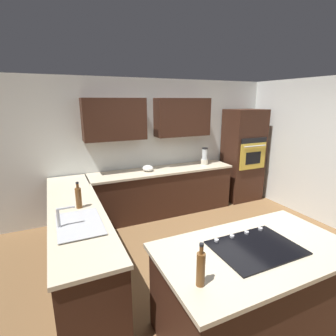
{
  "coord_description": "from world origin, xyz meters",
  "views": [
    {
      "loc": [
        2.0,
        2.69,
        2.2
      ],
      "look_at": [
        0.27,
        -1.1,
        1.1
      ],
      "focal_mm": 27.5,
      "sensor_mm": 36.0,
      "label": 1
    }
  ],
  "objects_px": {
    "blender": "(205,157)",
    "dish_soap_bottle": "(79,197)",
    "wall_oven": "(243,155)",
    "cooktop": "(256,247)",
    "sink_unit": "(79,224)",
    "mixing_bowl": "(148,168)",
    "oil_bottle": "(201,268)"
  },
  "relations": [
    {
      "from": "cooktop",
      "to": "oil_bottle",
      "type": "relative_size",
      "value": 2.25
    },
    {
      "from": "wall_oven",
      "to": "sink_unit",
      "type": "xyz_separation_m",
      "value": [
        3.68,
        1.72,
        -0.09
      ]
    },
    {
      "from": "blender",
      "to": "cooktop",
      "type": "bearing_deg",
      "value": 66.13
    },
    {
      "from": "blender",
      "to": "dish_soap_bottle",
      "type": "height_order",
      "value": "blender"
    },
    {
      "from": "sink_unit",
      "to": "oil_bottle",
      "type": "xyz_separation_m",
      "value": [
        -0.7,
        1.34,
        0.12
      ]
    },
    {
      "from": "sink_unit",
      "to": "dish_soap_bottle",
      "type": "bearing_deg",
      "value": -96.95
    },
    {
      "from": "cooktop",
      "to": "blender",
      "type": "relative_size",
      "value": 2.14
    },
    {
      "from": "wall_oven",
      "to": "mixing_bowl",
      "type": "relative_size",
      "value": 9.84
    },
    {
      "from": "wall_oven",
      "to": "mixing_bowl",
      "type": "distance_m",
      "value": 2.25
    },
    {
      "from": "cooktop",
      "to": "dish_soap_bottle",
      "type": "relative_size",
      "value": 2.26
    },
    {
      "from": "sink_unit",
      "to": "mixing_bowl",
      "type": "bearing_deg",
      "value": -129.53
    },
    {
      "from": "blender",
      "to": "mixing_bowl",
      "type": "xyz_separation_m",
      "value": [
        1.25,
        0.0,
        -0.1
      ]
    },
    {
      "from": "cooktop",
      "to": "mixing_bowl",
      "type": "relative_size",
      "value": 3.72
    },
    {
      "from": "cooktop",
      "to": "blender",
      "type": "distance_m",
      "value": 3.13
    },
    {
      "from": "cooktop",
      "to": "dish_soap_bottle",
      "type": "distance_m",
      "value": 2.11
    },
    {
      "from": "wall_oven",
      "to": "mixing_bowl",
      "type": "xyz_separation_m",
      "value": [
        2.25,
        -0.01,
        -0.05
      ]
    },
    {
      "from": "sink_unit",
      "to": "blender",
      "type": "xyz_separation_m",
      "value": [
        -2.68,
        -1.73,
        0.13
      ]
    },
    {
      "from": "mixing_bowl",
      "to": "oil_bottle",
      "type": "bearing_deg",
      "value": 76.65
    },
    {
      "from": "cooktop",
      "to": "mixing_bowl",
      "type": "bearing_deg",
      "value": -90.34
    },
    {
      "from": "sink_unit",
      "to": "cooktop",
      "type": "relative_size",
      "value": 0.92
    },
    {
      "from": "dish_soap_bottle",
      "to": "mixing_bowl",
      "type": "bearing_deg",
      "value": -137.6
    },
    {
      "from": "blender",
      "to": "mixing_bowl",
      "type": "distance_m",
      "value": 1.25
    },
    {
      "from": "wall_oven",
      "to": "blender",
      "type": "bearing_deg",
      "value": -0.49
    },
    {
      "from": "blender",
      "to": "oil_bottle",
      "type": "bearing_deg",
      "value": 57.18
    },
    {
      "from": "dish_soap_bottle",
      "to": "sink_unit",
      "type": "bearing_deg",
      "value": 83.05
    },
    {
      "from": "wall_oven",
      "to": "cooktop",
      "type": "xyz_separation_m",
      "value": [
        2.27,
        2.85,
        -0.1
      ]
    },
    {
      "from": "wall_oven",
      "to": "oil_bottle",
      "type": "bearing_deg",
      "value": 45.76
    },
    {
      "from": "cooktop",
      "to": "wall_oven",
      "type": "bearing_deg",
      "value": -128.46
    },
    {
      "from": "wall_oven",
      "to": "dish_soap_bottle",
      "type": "distance_m",
      "value": 3.83
    },
    {
      "from": "sink_unit",
      "to": "blender",
      "type": "relative_size",
      "value": 1.97
    },
    {
      "from": "sink_unit",
      "to": "oil_bottle",
      "type": "height_order",
      "value": "oil_bottle"
    },
    {
      "from": "cooktop",
      "to": "oil_bottle",
      "type": "xyz_separation_m",
      "value": [
        0.71,
        0.2,
        0.13
      ]
    }
  ]
}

